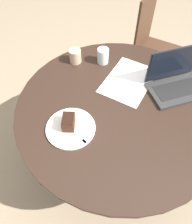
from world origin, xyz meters
name	(u,v)px	position (x,y,z in m)	size (l,w,h in m)	color
ground_plane	(112,158)	(0.00, 0.00, 0.00)	(12.00, 12.00, 0.00)	gray
dining_table	(118,116)	(0.00, 0.00, 0.60)	(1.21, 1.21, 0.71)	black
chair	(154,49)	(-0.88, -0.26, 0.48)	(0.50, 0.50, 0.95)	#472D1E
paper_document	(129,80)	(-0.20, -0.08, 0.71)	(0.43, 0.34, 0.00)	white
plate	(71,128)	(0.30, -0.10, 0.71)	(0.27, 0.27, 0.01)	silver
cake_slice	(69,122)	(0.30, -0.11, 0.75)	(0.11, 0.11, 0.07)	#472619
fork	(78,135)	(0.31, -0.03, 0.72)	(0.04, 0.17, 0.00)	silver
coffee_glass	(75,56)	(-0.11, -0.46, 0.75)	(0.08, 0.08, 0.09)	#C6AD89
water_glass	(103,56)	(-0.23, -0.32, 0.76)	(0.08, 0.08, 0.10)	silver
laptop	(176,83)	(-0.34, 0.17, 0.75)	(0.40, 0.37, 0.24)	#2D2D2D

